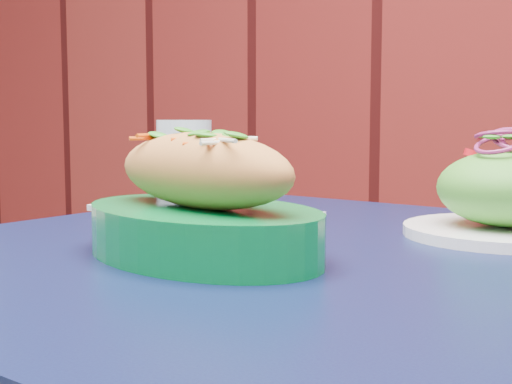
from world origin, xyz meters
The scene contains 4 objects.
cafe_table centered at (0.02, 1.80, 0.66)m, with size 0.87×0.87×0.75m.
banh_mi_basket centered at (-0.04, 1.71, 0.80)m, with size 0.32×0.25×0.13m.
salad_plate centered at (0.18, 1.99, 0.80)m, with size 0.23×0.23×0.12m.
water_glass centered at (-0.28, 1.99, 0.82)m, with size 0.08×0.08×0.13m, color silver.
Camera 1 is at (0.36, 1.17, 0.88)m, focal length 50.00 mm.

